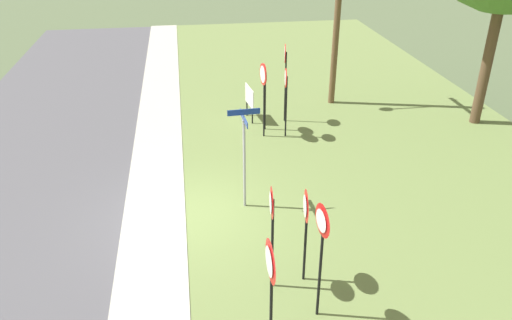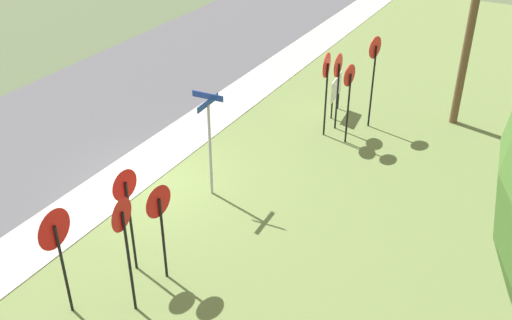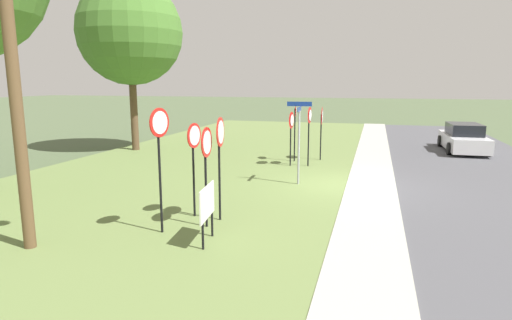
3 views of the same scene
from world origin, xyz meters
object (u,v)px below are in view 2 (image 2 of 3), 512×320
object	(u,v)px
stop_sign_far_left	(326,77)
stop_sign_far_center	(349,88)
stop_sign_near_left	(338,75)
yield_sign_near_left	(159,211)
street_name_post	(209,135)
stop_sign_near_right	(374,63)
yield_sign_far_left	(56,238)
yield_sign_far_right	(126,198)
notice_board	(336,89)
yield_sign_near_right	(124,231)

from	to	relation	value
stop_sign_far_left	stop_sign_far_center	world-z (taller)	stop_sign_far_left
stop_sign_near_left	stop_sign_far_center	distance (m)	0.91
stop_sign_far_left	yield_sign_near_left	xyz separation A→B (m)	(7.39, -0.35, -0.23)
stop_sign_far_left	stop_sign_far_center	xyz separation A→B (m)	(0.11, 0.74, -0.15)
stop_sign_near_left	street_name_post	xyz separation A→B (m)	(4.86, -1.32, -0.07)
stop_sign_near_right	stop_sign_far_center	world-z (taller)	stop_sign_near_right
yield_sign_far_left	yield_sign_far_right	distance (m)	1.61
stop_sign_near_left	notice_board	size ratio (longest dim) A/B	1.91
stop_sign_far_center	yield_sign_far_left	size ratio (longest dim) A/B	1.03
stop_sign_far_left	yield_sign_near_right	xyz separation A→B (m)	(8.44, -0.32, 0.02)
stop_sign_near_right	yield_sign_far_left	world-z (taller)	stop_sign_near_right
stop_sign_near_right	stop_sign_far_left	size ratio (longest dim) A/B	1.11
street_name_post	yield_sign_near_left	bearing A→B (deg)	11.87
stop_sign_far_left	yield_sign_near_right	size ratio (longest dim) A/B	1.01
stop_sign_near_left	yield_sign_far_right	world-z (taller)	yield_sign_far_right
stop_sign_near_right	yield_sign_near_right	distance (m)	9.74
stop_sign_far_center	stop_sign_near_left	bearing A→B (deg)	-130.91
yield_sign_near_right	yield_sign_far_left	world-z (taller)	yield_sign_near_right
stop_sign_far_center	stop_sign_far_left	bearing A→B (deg)	-91.17
stop_sign_near_left	yield_sign_near_right	distance (m)	9.02
yield_sign_near_right	street_name_post	bearing A→B (deg)	-176.27
stop_sign_far_left	stop_sign_near_right	bearing A→B (deg)	134.56
stop_sign_far_center	street_name_post	world-z (taller)	street_name_post
notice_board	stop_sign_near_right	bearing A→B (deg)	68.50
yield_sign_far_left	stop_sign_near_right	bearing A→B (deg)	164.57
yield_sign_near_left	notice_board	bearing A→B (deg)	-174.68
stop_sign_near_left	stop_sign_near_right	xyz separation A→B (m)	(-0.64, 0.84, 0.31)
yield_sign_near_left	yield_sign_near_right	distance (m)	1.08
stop_sign_far_center	yield_sign_near_left	bearing A→B (deg)	-1.48
yield_sign_near_right	yield_sign_far_left	bearing A→B (deg)	-67.06
yield_sign_far_right	yield_sign_near_right	bearing A→B (deg)	42.71
stop_sign_near_left	yield_sign_far_left	size ratio (longest dim) A/B	1.02
stop_sign_far_left	yield_sign_near_left	size ratio (longest dim) A/B	1.16
stop_sign_far_left	notice_board	world-z (taller)	stop_sign_far_left
stop_sign_near_left	notice_board	world-z (taller)	stop_sign_near_left
stop_sign_far_center	yield_sign_near_right	distance (m)	8.40
yield_sign_near_left	yield_sign_far_left	xyz separation A→B (m)	(1.69, -1.02, 0.11)
yield_sign_near_right	notice_board	distance (m)	10.02
yield_sign_near_left	yield_sign_near_right	bearing A→B (deg)	7.53
stop_sign_far_left	yield_sign_far_right	bearing A→B (deg)	-14.69
stop_sign_far_left	street_name_post	size ratio (longest dim) A/B	0.93
stop_sign_near_right	yield_sign_far_right	size ratio (longest dim) A/B	1.18
stop_sign_far_center	stop_sign_near_right	bearing A→B (deg)	176.84
stop_sign_near_right	stop_sign_far_center	size ratio (longest dim) A/B	1.19
stop_sign_near_left	notice_board	bearing A→B (deg)	-161.05
stop_sign_far_left	notice_board	size ratio (longest dim) A/B	2.06
stop_sign_near_right	stop_sign_far_left	distance (m)	1.56
street_name_post	stop_sign_far_left	bearing A→B (deg)	161.16
stop_sign_near_right	street_name_post	distance (m)	5.92
stop_sign_near_left	yield_sign_far_left	world-z (taller)	stop_sign_near_left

